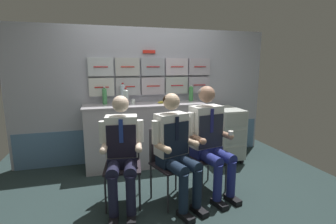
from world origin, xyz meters
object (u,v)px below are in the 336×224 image
object	(u,v)px
crew_member_center	(176,145)
folding_chair_right	(202,148)
folding_chair_left	(123,157)
crew_member_right	(210,135)
crew_member_left	(122,148)
paper_cup_blue	(133,102)
service_trolley	(226,132)
water_bottle_blue_cap	(105,96)
snack_banana	(162,102)
folding_chair_center	(168,155)

from	to	relation	value
crew_member_center	folding_chair_right	bearing A→B (deg)	34.25
folding_chair_left	crew_member_right	world-z (taller)	crew_member_right
crew_member_center	crew_member_left	bearing A→B (deg)	170.84
crew_member_center	paper_cup_blue	world-z (taller)	crew_member_center
crew_member_right	service_trolley	bearing A→B (deg)	51.32
folding_chair_left	water_bottle_blue_cap	xyz separation A→B (m)	(-0.15, 1.11, 0.58)
folding_chair_left	snack_banana	distance (m)	1.29
crew_member_right	water_bottle_blue_cap	xyz separation A→B (m)	(-1.18, 1.22, 0.37)
folding_chair_left	crew_member_center	distance (m)	0.63
folding_chair_center	crew_member_right	distance (m)	0.57
service_trolley	crew_member_right	bearing A→B (deg)	-128.68
service_trolley	folding_chair_center	size ratio (longest dim) A/B	1.02
service_trolley	crew_member_center	xyz separation A→B (m)	(-1.23, -1.08, 0.23)
service_trolley	snack_banana	bearing A→B (deg)	172.74
water_bottle_blue_cap	folding_chair_left	bearing A→B (deg)	-82.58
folding_chair_center	snack_banana	bearing A→B (deg)	78.72
folding_chair_left	crew_member_left	world-z (taller)	crew_member_left
folding_chair_right	crew_member_right	world-z (taller)	crew_member_right
crew_member_center	paper_cup_blue	distance (m)	1.35
folding_chair_center	crew_member_right	xyz separation A→B (m)	(0.53, -0.00, 0.21)
service_trolley	crew_member_center	bearing A→B (deg)	-138.51
folding_chair_center	snack_banana	size ratio (longest dim) A/B	4.93
crew_member_left	folding_chair_right	distance (m)	1.06
service_trolley	crew_member_left	distance (m)	2.07
service_trolley	snack_banana	size ratio (longest dim) A/B	5.03
folding_chair_center	crew_member_right	world-z (taller)	crew_member_right
service_trolley	crew_member_right	xyz separation A→B (m)	(-0.75, -0.94, 0.27)
crew_member_right	crew_member_left	bearing A→B (deg)	-176.98
crew_member_left	water_bottle_blue_cap	distance (m)	1.35
paper_cup_blue	snack_banana	world-z (taller)	paper_cup_blue
crew_member_center	water_bottle_blue_cap	world-z (taller)	crew_member_center
folding_chair_right	folding_chair_center	bearing A→B (deg)	-163.17
crew_member_left	water_bottle_blue_cap	xyz separation A→B (m)	(-0.12, 1.28, 0.42)
service_trolley	crew_member_left	bearing A→B (deg)	-151.23
crew_member_center	water_bottle_blue_cap	bearing A→B (deg)	117.13
paper_cup_blue	water_bottle_blue_cap	bearing A→B (deg)	167.74
folding_chair_left	folding_chair_right	world-z (taller)	same
crew_member_left	folding_chair_center	world-z (taller)	crew_member_left
snack_banana	crew_member_center	bearing A→B (deg)	-97.63
service_trolley	crew_member_right	world-z (taller)	crew_member_right
service_trolley	folding_chair_right	world-z (taller)	service_trolley
snack_banana	service_trolley	bearing A→B (deg)	-7.26
folding_chair_right	crew_member_right	distance (m)	0.26
crew_member_left	folding_chair_right	xyz separation A→B (m)	(1.02, 0.21, -0.16)
crew_member_left	paper_cup_blue	size ratio (longest dim) A/B	17.35
service_trolley	snack_banana	world-z (taller)	snack_banana
water_bottle_blue_cap	paper_cup_blue	size ratio (longest dim) A/B	3.79
water_bottle_blue_cap	snack_banana	distance (m)	0.88
folding_chair_left	snack_banana	bearing A→B (deg)	53.30
water_bottle_blue_cap	snack_banana	bearing A→B (deg)	-9.77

